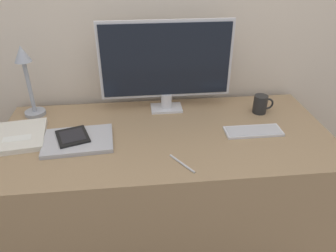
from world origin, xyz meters
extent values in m
cube|color=beige|center=(0.00, 0.58, 1.20)|extent=(3.60, 0.05, 2.40)
cube|color=#997A56|center=(0.00, 0.16, 0.36)|extent=(1.55, 0.72, 0.73)
cube|color=silver|center=(0.03, 0.40, 0.73)|extent=(0.16, 0.11, 0.01)
cylinder|color=silver|center=(0.03, 0.40, 0.78)|extent=(0.06, 0.06, 0.08)
cube|color=silver|center=(0.03, 0.41, 1.00)|extent=(0.67, 0.01, 0.39)
cube|color=black|center=(0.03, 0.40, 1.00)|extent=(0.64, 0.01, 0.36)
cube|color=silver|center=(0.41, 0.12, 0.73)|extent=(0.27, 0.10, 0.01)
cube|color=#B7B7BC|center=(0.41, 0.12, 0.74)|extent=(0.25, 0.08, 0.00)
cube|color=#A3A3A8|center=(-0.40, 0.12, 0.73)|extent=(0.32, 0.24, 0.01)
cube|color=#B2B2B7|center=(-0.40, 0.12, 0.74)|extent=(0.32, 0.24, 0.01)
cube|color=black|center=(-0.42, 0.14, 0.75)|extent=(0.17, 0.19, 0.01)
cube|color=black|center=(-0.42, 0.14, 0.76)|extent=(0.13, 0.14, 0.00)
cylinder|color=#999EA8|center=(-0.65, 0.42, 0.74)|extent=(0.10, 0.10, 0.02)
cylinder|color=#999EA8|center=(-0.65, 0.42, 0.88)|extent=(0.02, 0.02, 0.27)
cone|color=#999EA8|center=(-0.65, 0.42, 1.05)|extent=(0.08, 0.08, 0.08)
cube|color=silver|center=(-0.67, 0.19, 0.74)|extent=(0.25, 0.29, 0.02)
cube|color=silver|center=(-0.67, 0.15, 0.75)|extent=(0.13, 0.06, 0.00)
cylinder|color=black|center=(0.51, 0.32, 0.77)|extent=(0.07, 0.07, 0.10)
torus|color=black|center=(0.55, 0.32, 0.77)|extent=(0.06, 0.01, 0.06)
cylinder|color=silver|center=(0.04, -0.09, 0.73)|extent=(0.09, 0.13, 0.01)
camera|label=1|loc=(-0.13, -1.15, 1.53)|focal=35.00mm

